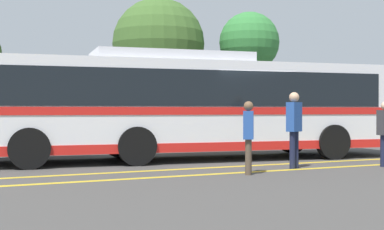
% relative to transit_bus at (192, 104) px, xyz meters
% --- Properties ---
extents(ground_plane, '(220.00, 220.00, 0.00)m').
position_rel_transit_bus_xyz_m(ground_plane, '(1.45, -0.34, -1.58)').
color(ground_plane, '#423F3D').
extents(lane_strip_0, '(32.47, 0.20, 0.01)m').
position_rel_transit_bus_xyz_m(lane_strip_0, '(0.01, -2.20, -1.57)').
color(lane_strip_0, gold).
rests_on(lane_strip_0, ground_plane).
extents(lane_strip_1, '(32.47, 0.20, 0.01)m').
position_rel_transit_bus_xyz_m(lane_strip_1, '(0.01, -3.40, -1.57)').
color(lane_strip_1, gold).
rests_on(lane_strip_1, ground_plane).
extents(curb_strip, '(40.47, 0.36, 0.15)m').
position_rel_transit_bus_xyz_m(curb_strip, '(0.01, 5.81, -1.50)').
color(curb_strip, '#99999E').
rests_on(curb_strip, ground_plane).
extents(transit_bus, '(12.97, 4.05, 3.03)m').
position_rel_transit_bus_xyz_m(transit_bus, '(0.00, 0.00, 0.00)').
color(transit_bus, silver).
rests_on(transit_bus, ground_plane).
extents(parked_car_1, '(4.75, 1.88, 1.53)m').
position_rel_transit_bus_xyz_m(parked_car_1, '(-4.24, 4.07, -0.81)').
color(parked_car_1, black).
rests_on(parked_car_1, ground_plane).
extents(parked_car_2, '(4.58, 2.09, 1.44)m').
position_rel_transit_bus_xyz_m(parked_car_2, '(2.29, 3.95, -0.85)').
color(parked_car_2, olive).
rests_on(parked_car_2, ground_plane).
extents(pedestrian_1, '(0.47, 0.39, 1.85)m').
position_rel_transit_bus_xyz_m(pedestrian_1, '(1.26, -3.20, -0.51)').
color(pedestrian_1, '#191E38').
rests_on(pedestrian_1, ground_plane).
extents(pedestrian_2, '(0.41, 0.47, 1.61)m').
position_rel_transit_bus_xyz_m(pedestrian_2, '(-0.36, -3.76, -0.67)').
color(pedestrian_2, brown).
rests_on(pedestrian_2, ground_plane).
extents(tree_0, '(2.92, 2.92, 6.20)m').
position_rel_transit_bus_xyz_m(tree_0, '(7.08, 8.57, 3.12)').
color(tree_0, '#513823').
rests_on(tree_0, ground_plane).
extents(tree_2, '(4.52, 4.52, 6.92)m').
position_rel_transit_bus_xyz_m(tree_2, '(3.15, 10.64, 3.07)').
color(tree_2, '#513823').
rests_on(tree_2, ground_plane).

